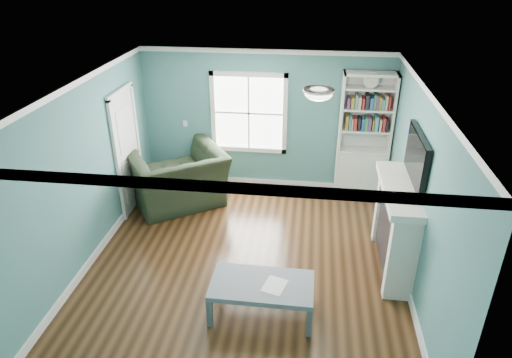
# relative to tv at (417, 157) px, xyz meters

# --- Properties ---
(floor) EXTENTS (5.00, 5.00, 0.00)m
(floor) POSITION_rel_tv_xyz_m (-2.20, -0.20, -1.72)
(floor) COLOR black
(floor) RESTS_ON ground
(room_walls) EXTENTS (5.00, 5.00, 5.00)m
(room_walls) POSITION_rel_tv_xyz_m (-2.20, -0.20, -0.14)
(room_walls) COLOR #417A79
(room_walls) RESTS_ON ground
(trim) EXTENTS (4.50, 5.00, 2.60)m
(trim) POSITION_rel_tv_xyz_m (-2.20, -0.20, -0.49)
(trim) COLOR white
(trim) RESTS_ON ground
(window) EXTENTS (1.40, 0.06, 1.50)m
(window) POSITION_rel_tv_xyz_m (-2.50, 2.29, -0.27)
(window) COLOR white
(window) RESTS_ON room_walls
(bookshelf) EXTENTS (0.90, 0.35, 2.31)m
(bookshelf) POSITION_rel_tv_xyz_m (-0.43, 2.10, -0.80)
(bookshelf) COLOR silver
(bookshelf) RESTS_ON ground
(fireplace) EXTENTS (0.44, 1.58, 1.30)m
(fireplace) POSITION_rel_tv_xyz_m (-0.12, 0.00, -1.09)
(fireplace) COLOR black
(fireplace) RESTS_ON ground
(tv) EXTENTS (0.06, 1.10, 0.65)m
(tv) POSITION_rel_tv_xyz_m (0.00, 0.00, 0.00)
(tv) COLOR black
(tv) RESTS_ON fireplace
(door) EXTENTS (0.12, 0.98, 2.17)m
(door) POSITION_rel_tv_xyz_m (-4.42, 1.20, -0.65)
(door) COLOR silver
(door) RESTS_ON ground
(ceiling_fixture) EXTENTS (0.38, 0.38, 0.15)m
(ceiling_fixture) POSITION_rel_tv_xyz_m (-1.30, -0.10, 0.82)
(ceiling_fixture) COLOR white
(ceiling_fixture) RESTS_ON room_walls
(light_switch) EXTENTS (0.08, 0.01, 0.12)m
(light_switch) POSITION_rel_tv_xyz_m (-3.70, 2.28, -0.52)
(light_switch) COLOR white
(light_switch) RESTS_ON room_walls
(recliner) EXTENTS (1.85, 1.71, 1.35)m
(recliner) POSITION_rel_tv_xyz_m (-3.65, 1.40, -1.05)
(recliner) COLOR black
(recliner) RESTS_ON ground
(coffee_table) EXTENTS (1.27, 0.70, 0.46)m
(coffee_table) POSITION_rel_tv_xyz_m (-1.85, -1.18, -1.33)
(coffee_table) COLOR #475056
(coffee_table) RESTS_ON ground
(paper_sheet) EXTENTS (0.33, 0.38, 0.00)m
(paper_sheet) POSITION_rel_tv_xyz_m (-1.70, -1.21, -1.26)
(paper_sheet) COLOR white
(paper_sheet) RESTS_ON coffee_table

